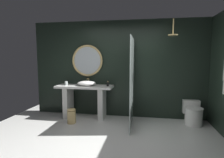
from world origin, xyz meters
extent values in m
plane|color=silver|center=(0.00, 0.00, 0.00)|extent=(5.76, 5.76, 0.00)
cube|color=black|center=(0.00, 1.90, 1.30)|extent=(4.80, 0.10, 2.60)
cube|color=silver|center=(-0.87, 1.55, 0.85)|extent=(1.50, 0.56, 0.06)
cube|color=silver|center=(-1.34, 1.55, 0.41)|extent=(0.13, 0.47, 0.82)
cube|color=silver|center=(-0.40, 1.55, 0.41)|extent=(0.13, 0.47, 0.82)
ellipsoid|color=white|center=(-0.81, 1.54, 0.94)|extent=(0.50, 0.41, 0.13)
cylinder|color=tan|center=(-0.81, 1.72, 0.97)|extent=(0.02, 0.02, 0.18)
cylinder|color=tan|center=(-0.81, 1.65, 1.05)|extent=(0.02, 0.15, 0.02)
cylinder|color=silver|center=(-1.38, 1.52, 0.93)|extent=(0.08, 0.08, 0.11)
cylinder|color=black|center=(-0.24, 1.54, 0.93)|extent=(0.06, 0.06, 0.11)
cylinder|color=tan|center=(-0.24, 1.54, 1.00)|extent=(0.03, 0.03, 0.02)
torus|color=tan|center=(-0.87, 1.81, 1.53)|extent=(0.87, 0.06, 0.87)
cylinder|color=#B2BCC1|center=(-0.87, 1.82, 1.53)|extent=(0.78, 0.01, 0.78)
cube|color=silver|center=(0.41, 1.22, 1.04)|extent=(0.02, 1.26, 2.07)
cylinder|color=tan|center=(1.32, 1.41, 2.32)|extent=(0.02, 0.02, 0.36)
cylinder|color=tan|center=(1.32, 1.41, 2.13)|extent=(0.22, 0.22, 0.02)
cylinder|color=white|center=(1.88, 1.47, 0.20)|extent=(0.40, 0.40, 0.41)
ellipsoid|color=white|center=(1.88, 1.47, 0.42)|extent=(0.42, 0.47, 0.02)
cube|color=white|center=(1.88, 1.75, 0.37)|extent=(0.40, 0.16, 0.34)
cylinder|color=tan|center=(-1.06, 1.08, 0.16)|extent=(0.21, 0.21, 0.31)
ellipsoid|color=tan|center=(-1.06, 1.08, 0.34)|extent=(0.21, 0.21, 0.06)
camera|label=1|loc=(0.69, -3.10, 1.61)|focal=29.62mm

